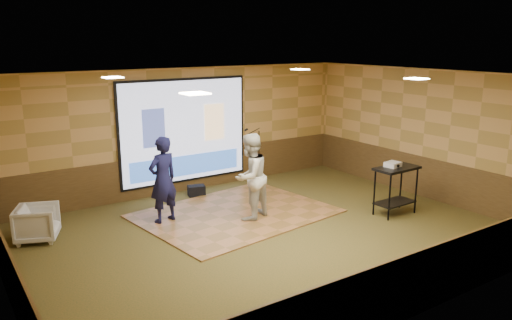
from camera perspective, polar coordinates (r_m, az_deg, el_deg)
ground at (r=9.70m, az=1.18°, el=-8.49°), size 9.00×9.00×0.00m
room_shell at (r=9.11m, az=1.25°, el=3.79°), size 9.04×7.04×3.02m
wainscot_back at (r=12.41m, az=-8.07°, el=-1.31°), size 9.00×0.04×0.95m
wainscot_front at (r=7.20m, az=17.78°, el=-13.31°), size 9.00×0.04×0.95m
wainscot_left at (r=8.03m, az=-26.55°, el=-11.22°), size 0.04×7.00×0.95m
wainscot_right at (r=12.53m, az=18.22°, el=-1.73°), size 0.04×7.00×0.95m
projector_screen at (r=12.15m, az=-8.14°, el=3.20°), size 3.32×0.06×2.52m
downlight_nw at (r=9.63m, az=-16.06°, el=9.06°), size 0.32×0.32×0.02m
downlight_ne at (r=11.76m, az=5.06°, el=10.28°), size 0.32×0.32×0.02m
downlight_sw at (r=6.59m, az=-6.97°, el=7.56°), size 0.32×0.32×0.02m
downlight_se at (r=9.43m, az=17.89°, el=8.84°), size 0.32×0.32×0.02m
dance_floor at (r=10.77m, az=-2.35°, el=-6.11°), size 4.23×3.43×0.03m
player_left at (r=10.19m, az=-10.59°, el=-2.21°), size 0.72×0.56×1.76m
player_right at (r=10.18m, az=-0.67°, el=-1.91°), size 1.06×0.95×1.79m
av_table at (r=10.96m, az=15.72°, el=-2.29°), size 0.99×0.52×1.04m
projector at (r=10.87m, az=15.37°, el=-0.49°), size 0.34×0.30×0.10m
mic_stand at (r=13.10m, az=0.14°, el=-0.30°), size 0.56×0.23×1.44m
banquet_chair at (r=10.16m, az=-23.72°, el=-6.63°), size 0.95×0.94×0.67m
duffel_bag at (r=12.04m, az=-6.82°, el=-3.49°), size 0.45×0.36×0.25m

